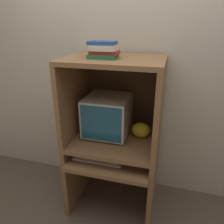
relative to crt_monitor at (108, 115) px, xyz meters
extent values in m
cube|color=beige|center=(0.09, 0.32, 0.37)|extent=(6.00, 0.06, 2.60)
cube|color=brown|center=(-0.29, -0.07, -0.63)|extent=(0.04, 0.66, 0.60)
cube|color=brown|center=(0.47, -0.07, -0.63)|extent=(0.04, 0.66, 0.60)
cube|color=brown|center=(0.09, -0.24, -0.35)|extent=(0.72, 0.42, 0.04)
cube|color=brown|center=(-0.29, -0.07, -0.26)|extent=(0.04, 0.66, 0.14)
cube|color=brown|center=(0.47, -0.07, -0.26)|extent=(0.04, 0.66, 0.14)
cube|color=brown|center=(0.09, -0.07, -0.21)|extent=(0.72, 0.66, 0.04)
cube|color=brown|center=(-0.29, -0.07, 0.18)|extent=(0.04, 0.66, 0.74)
cube|color=brown|center=(0.47, -0.07, 0.18)|extent=(0.04, 0.66, 0.74)
cube|color=brown|center=(0.09, -0.07, 0.53)|extent=(0.72, 0.66, 0.04)
cube|color=#48321E|center=(0.09, 0.25, 0.18)|extent=(0.72, 0.01, 0.74)
cylinder|color=beige|center=(0.00, 0.00, -0.18)|extent=(0.22, 0.22, 0.02)
cube|color=beige|center=(0.00, 0.00, 0.00)|extent=(0.40, 0.42, 0.35)
cube|color=navy|center=(0.00, -0.21, 0.00)|extent=(0.36, 0.01, 0.31)
cube|color=beige|center=(-0.01, -0.24, -0.32)|extent=(0.44, 0.17, 0.02)
cube|color=silver|center=(-0.01, -0.24, -0.30)|extent=(0.41, 0.13, 0.01)
ellipsoid|color=#B7B7B7|center=(0.29, -0.24, -0.31)|extent=(0.07, 0.05, 0.03)
ellipsoid|color=gold|center=(0.31, 0.01, -0.12)|extent=(0.17, 0.13, 0.14)
cube|color=#236638|center=(0.01, -0.15, 0.56)|extent=(0.22, 0.16, 0.03)
cube|color=maroon|center=(0.02, -0.14, 0.59)|extent=(0.21, 0.14, 0.03)
cube|color=beige|center=(0.02, -0.16, 0.62)|extent=(0.19, 0.15, 0.04)
cube|color=navy|center=(0.01, -0.15, 0.66)|extent=(0.20, 0.14, 0.03)
camera|label=1|loc=(0.54, -1.79, 0.81)|focal=35.00mm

